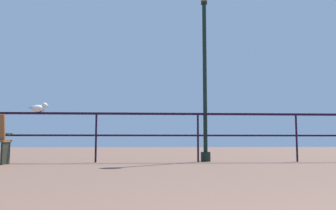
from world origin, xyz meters
TOP-DOWN VIEW (x-y plane):
  - pier_railing at (0.00, 7.95)m, footprint 18.35×0.05m
  - lamppost_center at (0.21, 8.16)m, footprint 0.36×0.36m
  - seagull_on_rail at (-3.55, 7.96)m, footprint 0.43×0.29m

SIDE VIEW (x-z plane):
  - pier_railing at x=0.00m, z-range 0.27..1.38m
  - seagull_on_rail at x=-3.55m, z-range 1.10..1.32m
  - lamppost_center at x=0.21m, z-range 0.68..4.96m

